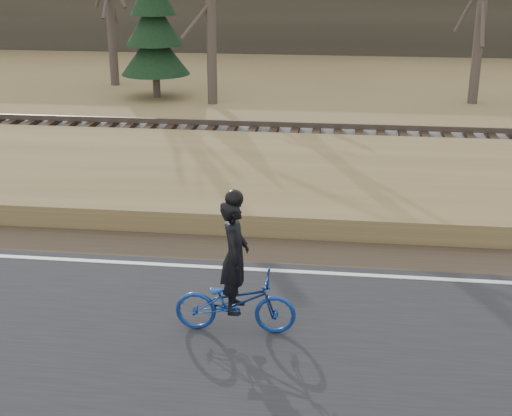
# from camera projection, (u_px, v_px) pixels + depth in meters

# --- Properties ---
(ground) EXTENTS (120.00, 120.00, 0.00)m
(ground) POSITION_uv_depth(u_px,v_px,m) (190.00, 274.00, 12.43)
(ground) COLOR olive
(ground) RESTS_ON ground
(road) EXTENTS (120.00, 6.00, 0.06)m
(road) POSITION_uv_depth(u_px,v_px,m) (153.00, 347.00, 10.08)
(road) COLOR black
(road) RESTS_ON ground
(edge_line) EXTENTS (120.00, 0.12, 0.01)m
(edge_line) POSITION_uv_depth(u_px,v_px,m) (193.00, 266.00, 12.59)
(edge_line) COLOR silver
(edge_line) RESTS_ON road
(shoulder) EXTENTS (120.00, 1.60, 0.04)m
(shoulder) POSITION_uv_depth(u_px,v_px,m) (204.00, 247.00, 13.54)
(shoulder) COLOR #473A2B
(shoulder) RESTS_ON ground
(embankment) EXTENTS (120.00, 5.00, 0.44)m
(embankment) POSITION_uv_depth(u_px,v_px,m) (229.00, 188.00, 16.27)
(embankment) COLOR olive
(embankment) RESTS_ON ground
(ballast) EXTENTS (120.00, 3.00, 0.45)m
(ballast) POSITION_uv_depth(u_px,v_px,m) (250.00, 145.00, 19.81)
(ballast) COLOR slate
(ballast) RESTS_ON ground
(railroad) EXTENTS (120.00, 2.40, 0.29)m
(railroad) POSITION_uv_depth(u_px,v_px,m) (250.00, 134.00, 19.71)
(railroad) COLOR black
(railroad) RESTS_ON ballast
(cyclist) EXTENTS (1.78, 0.66, 2.18)m
(cyclist) POSITION_uv_depth(u_px,v_px,m) (235.00, 288.00, 10.24)
(cyclist) COLOR navy
(cyclist) RESTS_ON road
(conifer) EXTENTS (2.60, 2.60, 5.90)m
(conifer) POSITION_uv_depth(u_px,v_px,m) (154.00, 23.00, 26.45)
(conifer) COLOR #51443B
(conifer) RESTS_ON ground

